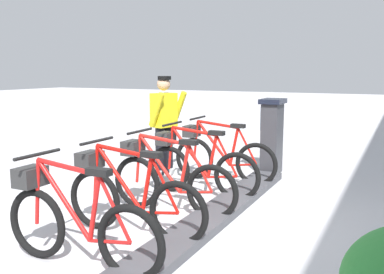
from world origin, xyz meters
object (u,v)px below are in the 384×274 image
at_px(payment_kiosk, 272,135).
at_px(worker_near_rack, 164,122).
at_px(bike_docked_2, 167,179).
at_px(bike_docked_4, 74,221).
at_px(bike_docked_0, 220,155).
at_px(bike_docked_1, 197,165).
at_px(bike_docked_3, 128,197).

relative_size(payment_kiosk, worker_near_rack, 0.77).
height_order(bike_docked_2, worker_near_rack, worker_near_rack).
relative_size(bike_docked_2, bike_docked_4, 1.00).
xyz_separation_m(bike_docked_0, bike_docked_2, (0.00, 1.69, 0.00)).
height_order(bike_docked_0, bike_docked_4, same).
height_order(bike_docked_2, bike_docked_4, same).
xyz_separation_m(payment_kiosk, bike_docked_4, (0.57, 4.30, -0.24)).
relative_size(payment_kiosk, bike_docked_1, 0.74).
bearing_deg(bike_docked_2, bike_docked_4, 90.00).
xyz_separation_m(bike_docked_2, bike_docked_4, (0.00, 1.69, 0.00)).
xyz_separation_m(bike_docked_2, worker_near_rack, (1.02, -1.71, 0.48)).
height_order(bike_docked_0, bike_docked_1, same).
relative_size(bike_docked_1, bike_docked_4, 1.00).
bearing_deg(bike_docked_2, bike_docked_3, 90.00).
height_order(payment_kiosk, worker_near_rack, worker_near_rack).
bearing_deg(bike_docked_1, bike_docked_4, 90.00).
relative_size(bike_docked_3, bike_docked_4, 1.00).
height_order(bike_docked_0, bike_docked_2, same).
height_order(bike_docked_1, bike_docked_3, same).
height_order(bike_docked_3, worker_near_rack, worker_near_rack).
height_order(bike_docked_1, bike_docked_2, same).
bearing_deg(payment_kiosk, bike_docked_1, 72.03).
bearing_deg(payment_kiosk, bike_docked_3, 80.60).
distance_m(bike_docked_4, worker_near_rack, 3.59).
bearing_deg(bike_docked_0, bike_docked_4, 90.00).
bearing_deg(bike_docked_0, payment_kiosk, -121.96).
distance_m(bike_docked_2, worker_near_rack, 2.05).
xyz_separation_m(bike_docked_4, worker_near_rack, (1.02, -3.40, 0.48)).
distance_m(payment_kiosk, bike_docked_2, 2.68).
bearing_deg(bike_docked_1, bike_docked_2, 90.00).
distance_m(bike_docked_0, bike_docked_4, 3.39).
height_order(payment_kiosk, bike_docked_0, payment_kiosk).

